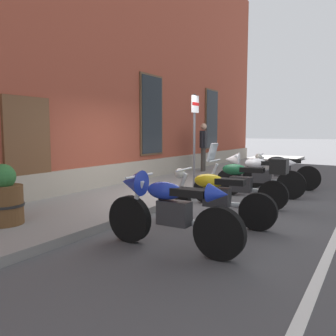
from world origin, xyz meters
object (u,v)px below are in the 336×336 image
object	(u,v)px
motorcycle_yellow_naked	(213,197)
motorcycle_white_sport	(256,173)
motorcycle_green_touring	(244,181)
motorcycle_black_naked	(280,172)
pedestrian_dark_jacket	(203,144)
parking_sign	(195,127)
barrel_planter	(4,199)
motorcycle_blue_sport	(166,208)

from	to	relation	value
motorcycle_yellow_naked	motorcycle_white_sport	world-z (taller)	motorcycle_white_sport
motorcycle_yellow_naked	motorcycle_green_touring	world-z (taller)	motorcycle_green_touring
motorcycle_black_naked	pedestrian_dark_jacket	world-z (taller)	pedestrian_dark_jacket
motorcycle_black_naked	parking_sign	distance (m)	2.74
motorcycle_yellow_naked	motorcycle_green_touring	distance (m)	1.62
motorcycle_yellow_naked	motorcycle_white_sport	size ratio (longest dim) A/B	1.00
motorcycle_green_touring	motorcycle_black_naked	world-z (taller)	motorcycle_green_touring
motorcycle_yellow_naked	barrel_planter	bearing A→B (deg)	129.13
motorcycle_blue_sport	motorcycle_yellow_naked	distance (m)	1.48
pedestrian_dark_jacket	parking_sign	xyz separation A→B (m)	(-3.42, -1.38, 0.57)
motorcycle_white_sport	pedestrian_dark_jacket	xyz separation A→B (m)	(3.26, 2.98, 0.54)
motorcycle_green_touring	parking_sign	bearing A→B (deg)	57.26
motorcycle_green_touring	motorcycle_white_sport	xyz separation A→B (m)	(1.29, 0.14, 0.02)
motorcycle_green_touring	pedestrian_dark_jacket	bearing A→B (deg)	34.45
motorcycle_green_touring	barrel_planter	size ratio (longest dim) A/B	2.14
motorcycle_yellow_naked	motorcycle_black_naked	xyz separation A→B (m)	(4.40, -0.05, 0.01)
motorcycle_yellow_naked	pedestrian_dark_jacket	size ratio (longest dim) A/B	1.21
parking_sign	barrel_planter	world-z (taller)	parking_sign
parking_sign	barrel_planter	distance (m)	5.07
parking_sign	barrel_planter	bearing A→B (deg)	169.91
motorcycle_black_naked	motorcycle_green_touring	bearing A→B (deg)	178.70
motorcycle_green_touring	pedestrian_dark_jacket	xyz separation A→B (m)	(4.54, 3.12, 0.56)
motorcycle_white_sport	motorcycle_black_naked	distance (m)	1.52
motorcycle_blue_sport	parking_sign	bearing A→B (deg)	22.31
motorcycle_black_naked	pedestrian_dark_jacket	bearing A→B (deg)	61.12
motorcycle_green_touring	barrel_planter	xyz separation A→B (m)	(-3.74, 2.61, -0.02)
motorcycle_yellow_naked	motorcycle_green_touring	bearing A→B (deg)	0.33
motorcycle_blue_sport	pedestrian_dark_jacket	size ratio (longest dim) A/B	1.18
motorcycle_black_naked	barrel_planter	bearing A→B (deg)	157.77
motorcycle_black_naked	parking_sign	world-z (taller)	parking_sign
motorcycle_white_sport	parking_sign	distance (m)	1.96
parking_sign	motorcycle_green_touring	bearing A→B (deg)	-122.74
motorcycle_black_naked	barrel_planter	xyz separation A→B (m)	(-6.53, 2.67, 0.06)
motorcycle_white_sport	parking_sign	world-z (taller)	parking_sign
motorcycle_green_touring	pedestrian_dark_jacket	world-z (taller)	pedestrian_dark_jacket
motorcycle_green_touring	barrel_planter	bearing A→B (deg)	145.14
motorcycle_blue_sport	motorcycle_yellow_naked	xyz separation A→B (m)	(1.47, -0.02, -0.10)
motorcycle_yellow_naked	parking_sign	bearing A→B (deg)	32.64
motorcycle_black_naked	pedestrian_dark_jacket	distance (m)	3.69
motorcycle_yellow_naked	barrel_planter	xyz separation A→B (m)	(-2.13, 2.62, 0.07)
motorcycle_white_sport	barrel_planter	world-z (taller)	barrel_planter
motorcycle_black_naked	parking_sign	size ratio (longest dim) A/B	0.86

